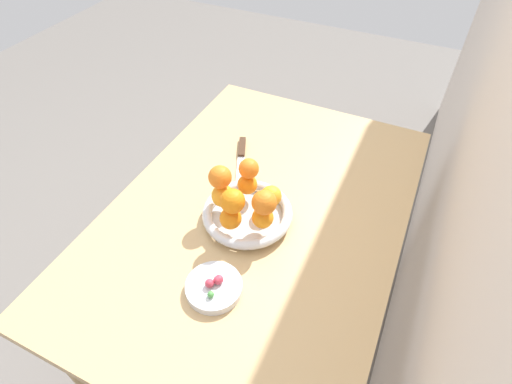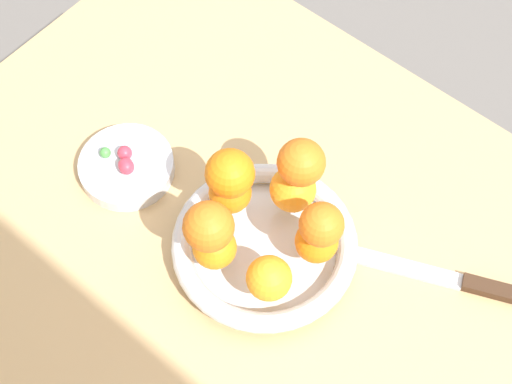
{
  "view_description": "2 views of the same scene",
  "coord_description": "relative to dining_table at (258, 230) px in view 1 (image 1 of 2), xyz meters",
  "views": [
    {
      "loc": [
        0.67,
        0.31,
        1.54
      ],
      "look_at": [
        0.04,
        0.01,
        0.85
      ],
      "focal_mm": 28.0,
      "sensor_mm": 36.0,
      "label": 1
    },
    {
      "loc": [
        -0.23,
        0.33,
        1.66
      ],
      "look_at": [
        0.07,
        -0.03,
        0.84
      ],
      "focal_mm": 55.0,
      "sensor_mm": 36.0,
      "label": 2
    }
  ],
  "objects": [
    {
      "name": "candy_ball_1",
      "position": [
        0.3,
        0.02,
        0.12
      ],
      "size": [
        0.02,
        0.02,
        0.02
      ],
      "primitive_type": "sphere",
      "color": "#4C9947",
      "rests_on": "candy_dish"
    },
    {
      "name": "candy_ball_3",
      "position": [
        0.28,
        0.01,
        0.12
      ],
      "size": [
        0.02,
        0.02,
        0.02
      ],
      "primitive_type": "sphere",
      "color": "#C6384C",
      "rests_on": "candy_dish"
    },
    {
      "name": "fruit_bowl",
      "position": [
        0.05,
        -0.01,
        0.11
      ],
      "size": [
        0.24,
        0.24,
        0.04
      ],
      "color": "silver",
      "rests_on": "dining_table"
    },
    {
      "name": "orange_1",
      "position": [
        0.0,
        0.04,
        0.16
      ],
      "size": [
        0.06,
        0.06,
        0.06
      ],
      "primitive_type": "sphere",
      "color": "orange",
      "rests_on": "fruit_bowl"
    },
    {
      "name": "orange_5",
      "position": [
        -0.02,
        -0.04,
        0.21
      ],
      "size": [
        0.05,
        0.05,
        0.05
      ],
      "primitive_type": "sphere",
      "color": "orange",
      "rests_on": "orange_2"
    },
    {
      "name": "ground_plane",
      "position": [
        0.0,
        0.0,
        -0.65
      ],
      "size": [
        6.0,
        6.0,
        0.0
      ],
      "primitive_type": "plane",
      "color": "slate"
    },
    {
      "name": "candy_ball_2",
      "position": [
        0.26,
        0.02,
        0.12
      ],
      "size": [
        0.02,
        0.02,
        0.02
      ],
      "primitive_type": "sphere",
      "color": "#C6384C",
      "rests_on": "candy_dish"
    },
    {
      "name": "knife",
      "position": [
        -0.16,
        -0.13,
        0.09
      ],
      "size": [
        0.25,
        0.12,
        0.01
      ],
      "color": "#3F2819",
      "rests_on": "dining_table"
    },
    {
      "name": "candy_dish",
      "position": [
        0.27,
        0.01,
        0.1
      ],
      "size": [
        0.13,
        0.13,
        0.02
      ],
      "primitive_type": "cylinder",
      "color": "silver",
      "rests_on": "dining_table"
    },
    {
      "name": "orange_4",
      "position": [
        0.11,
        -0.02,
        0.16
      ],
      "size": [
        0.05,
        0.05,
        0.05
      ],
      "primitive_type": "sphere",
      "color": "orange",
      "rests_on": "fruit_bowl"
    },
    {
      "name": "orange_8",
      "position": [
        0.08,
        0.05,
        0.21
      ],
      "size": [
        0.06,
        0.06,
        0.06
      ],
      "primitive_type": "sphere",
      "color": "orange",
      "rests_on": "orange_0"
    },
    {
      "name": "dining_table",
      "position": [
        0.0,
        0.0,
        0.0
      ],
      "size": [
        1.1,
        0.76,
        0.74
      ],
      "color": "tan",
      "rests_on": "ground_plane"
    },
    {
      "name": "orange_6",
      "position": [
        0.05,
        -0.08,
        0.22
      ],
      "size": [
        0.06,
        0.06,
        0.06
      ],
      "primitive_type": "sphere",
      "color": "orange",
      "rests_on": "orange_3"
    },
    {
      "name": "orange_0",
      "position": [
        0.08,
        0.05,
        0.16
      ],
      "size": [
        0.05,
        0.05,
        0.05
      ],
      "primitive_type": "sphere",
      "color": "orange",
      "rests_on": "fruit_bowl"
    },
    {
      "name": "candy_ball_0",
      "position": [
        0.26,
        0.02,
        0.12
      ],
      "size": [
        0.02,
        0.02,
        0.02
      ],
      "primitive_type": "sphere",
      "color": "#C6384C",
      "rests_on": "candy_dish"
    },
    {
      "name": "orange_7",
      "position": [
        0.11,
        -0.02,
        0.21
      ],
      "size": [
        0.06,
        0.06,
        0.06
      ],
      "primitive_type": "sphere",
      "color": "orange",
      "rests_on": "orange_4"
    },
    {
      "name": "orange_2",
      "position": [
        -0.01,
        -0.04,
        0.16
      ],
      "size": [
        0.05,
        0.05,
        0.05
      ],
      "primitive_type": "sphere",
      "color": "orange",
      "rests_on": "fruit_bowl"
    },
    {
      "name": "orange_3",
      "position": [
        0.05,
        -0.08,
        0.16
      ],
      "size": [
        0.06,
        0.06,
        0.06
      ],
      "primitive_type": "sphere",
      "color": "orange",
      "rests_on": "fruit_bowl"
    }
  ]
}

